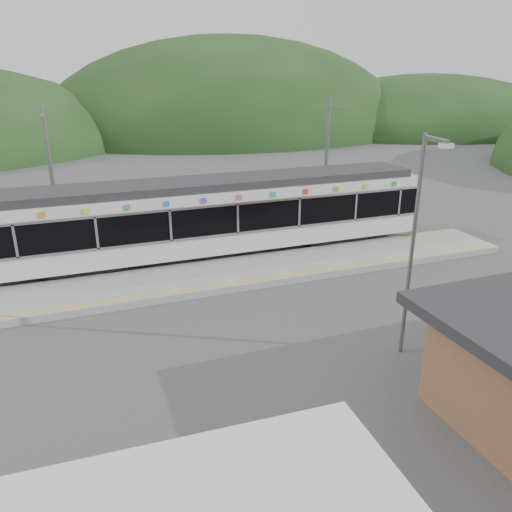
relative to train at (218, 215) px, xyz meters
name	(u,v)px	position (x,y,z in m)	size (l,w,h in m)	color
ground	(264,308)	(-0.02, -6.00, -2.06)	(120.00, 120.00, 0.00)	#4C4C4F
hills	(339,246)	(6.16, -0.71, -2.06)	(146.00, 149.00, 26.00)	#1E3D19
platform	(236,273)	(-0.02, -2.70, -1.91)	(26.00, 3.20, 0.30)	#9E9E99
yellow_line	(246,281)	(-0.02, -4.00, -1.76)	(26.00, 0.10, 0.01)	yellow
train	(218,215)	(0.00, 0.00, 0.00)	(20.44, 3.01, 3.74)	black
catenary_mast_west	(53,181)	(-7.02, 2.56, 1.58)	(0.18, 1.80, 7.00)	slate
catenary_mast_east	(327,163)	(6.98, 2.56, 1.58)	(0.18, 1.80, 7.00)	slate
lamp_post	(417,232)	(2.94, -10.49, 1.97)	(0.37, 1.19, 6.80)	slate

